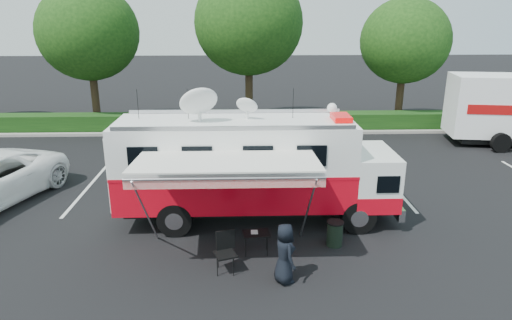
{
  "coord_description": "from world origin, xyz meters",
  "views": [
    {
      "loc": [
        -0.47,
        -13.75,
        6.54
      ],
      "look_at": [
        0.0,
        0.5,
        1.9
      ],
      "focal_mm": 32.0,
      "sensor_mm": 36.0,
      "label": 1
    }
  ],
  "objects": [
    {
      "name": "ground_plane",
      "position": [
        0.0,
        0.0,
        0.0
      ],
      "size": [
        120.0,
        120.0,
        0.0
      ],
      "primitive_type": "plane",
      "color": "black",
      "rests_on": "ground"
    },
    {
      "name": "back_border",
      "position": [
        1.14,
        12.9,
        5.0
      ],
      "size": [
        60.0,
        6.14,
        8.87
      ],
      "color": "#9E998E",
      "rests_on": "ground_plane"
    },
    {
      "name": "stall_lines",
      "position": [
        -0.5,
        3.0,
        0.0
      ],
      "size": [
        24.12,
        5.5,
        0.01
      ],
      "color": "silver",
      "rests_on": "ground_plane"
    },
    {
      "name": "command_truck",
      "position": [
        -0.08,
        -0.0,
        1.83
      ],
      "size": [
        8.9,
        2.45,
        4.27
      ],
      "color": "black",
      "rests_on": "ground_plane"
    },
    {
      "name": "awning",
      "position": [
        -0.87,
        -2.54,
        2.75
      ],
      "size": [
        4.86,
        2.52,
        2.93
      ],
      "color": "silver",
      "rests_on": "ground_plane"
    },
    {
      "name": "person",
      "position": [
        0.58,
        -3.67,
        0.0
      ],
      "size": [
        0.74,
        0.9,
        1.59
      ],
      "primitive_type": "imported",
      "rotation": [
        0.0,
        0.0,
        1.93
      ],
      "color": "black",
      "rests_on": "ground_plane"
    },
    {
      "name": "folding_table",
      "position": [
        -0.08,
        -2.22,
        0.59
      ],
      "size": [
        0.8,
        0.61,
        0.64
      ],
      "color": "black",
      "rests_on": "ground_plane"
    },
    {
      "name": "folding_chair",
      "position": [
        -0.92,
        -3.05,
        0.65
      ],
      "size": [
        0.66,
        0.69,
        1.09
      ],
      "color": "black",
      "rests_on": "ground_plane"
    },
    {
      "name": "trash_bin",
      "position": [
        2.23,
        -1.84,
        0.38
      ],
      "size": [
        0.5,
        0.5,
        0.75
      ],
      "color": "black",
      "rests_on": "ground_plane"
    }
  ]
}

